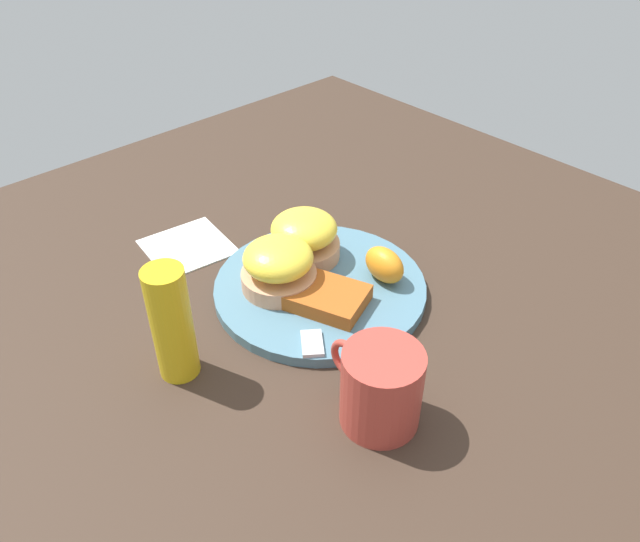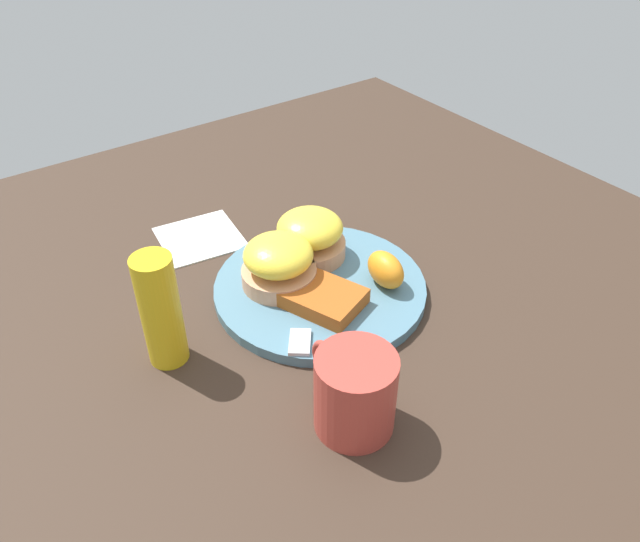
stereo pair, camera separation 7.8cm
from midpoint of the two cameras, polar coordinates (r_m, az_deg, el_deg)
name	(u,v)px [view 2 (the right image)]	position (r m, az deg, el deg)	size (l,w,h in m)	color
ground_plane	(320,292)	(0.80, 2.79, -2.05)	(1.10, 1.10, 0.00)	#38281E
plate	(320,288)	(0.79, 2.80, -1.66)	(0.27, 0.27, 0.01)	slate
sandwich_benedict_left	(310,236)	(0.82, 1.79, 3.15)	(0.09, 0.09, 0.07)	tan
sandwich_benedict_right	(279,263)	(0.77, -0.94, 0.64)	(0.09, 0.09, 0.07)	tan
hashbrown_patty	(315,294)	(0.76, 2.45, -2.25)	(0.12, 0.07, 0.02)	#A44F1A
orange_wedge	(386,270)	(0.78, 8.85, 0.02)	(0.06, 0.04, 0.04)	orange
fork	(303,305)	(0.75, 1.39, -3.24)	(0.17, 0.13, 0.00)	silver
cup	(354,392)	(0.62, 6.81, -11.09)	(0.11, 0.08, 0.09)	#B23D33
napkin	(200,237)	(0.90, -8.53, 3.00)	(0.11, 0.11, 0.00)	white
condiment_bottle	(161,311)	(0.68, -11.23, -3.72)	(0.04, 0.04, 0.14)	gold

